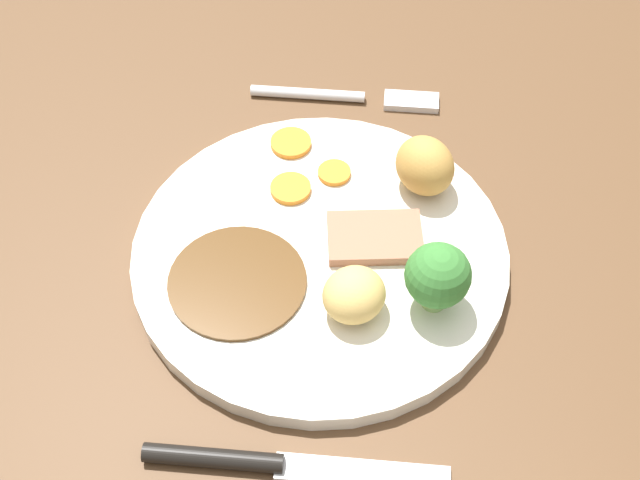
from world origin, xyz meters
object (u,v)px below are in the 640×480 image
roast_potato_right (354,295)px  knife (268,464)px  meat_slice_main (375,237)px  carrot_coin_back (291,143)px  roast_potato_left (425,166)px  dinner_plate (320,255)px  fork (353,97)px  carrot_coin_side (334,173)px  carrot_coin_front (291,189)px  broccoli_floret (438,276)px

roast_potato_right → knife: 12.07cm
meat_slice_main → carrot_coin_back: meat_slice_main is taller
roast_potato_left → dinner_plate: bearing=-49.3°
meat_slice_main → roast_potato_left: roast_potato_left is taller
meat_slice_main → fork: 16.16cm
dinner_plate → carrot_coin_side: size_ratio=10.71×
meat_slice_main → roast_potato_left: 6.69cm
roast_potato_left → carrot_coin_back: 10.89cm
carrot_coin_front → knife: bearing=-0.1°
roast_potato_right → broccoli_floret: 5.54cm
roast_potato_right → knife: size_ratio=0.23×
roast_potato_right → carrot_coin_front: size_ratio=1.42×
dinner_plate → fork: 17.00cm
carrot_coin_back → carrot_coin_side: (2.96, 3.46, -0.02)cm
roast_potato_right → carrot_coin_side: roast_potato_right is taller
roast_potato_right → broccoli_floret: bearing=98.2°
roast_potato_right → dinner_plate: bearing=-154.0°
carrot_coin_back → dinner_plate: bearing=15.0°
dinner_plate → roast_potato_left: bearing=130.7°
broccoli_floret → roast_potato_right: bearing=-81.8°
meat_slice_main → dinner_plate: bearing=-77.0°
dinner_plate → fork: dinner_plate is taller
roast_potato_right → meat_slice_main: bearing=166.7°
fork → broccoli_floret: bearing=-71.9°
dinner_plate → knife: dinner_plate is taller
carrot_coin_front → broccoli_floret: size_ratio=0.57×
meat_slice_main → roast_potato_right: roast_potato_right is taller
roast_potato_left → carrot_coin_front: size_ratio=1.56×
meat_slice_main → carrot_coin_side: size_ratio=2.68×
meat_slice_main → broccoli_floret: (5.11, 3.93, 2.58)cm
roast_potato_right → fork: bearing=-178.9°
carrot_coin_side → broccoli_floret: size_ratio=0.47×
carrot_coin_back → meat_slice_main: bearing=35.4°
knife → carrot_coin_back: bearing=93.2°
carrot_coin_side → roast_potato_right: bearing=7.9°
dinner_plate → knife: (15.72, -2.44, -0.25)cm
roast_potato_left → carrot_coin_back: size_ratio=1.50×
roast_potato_right → carrot_coin_front: (-10.37, -4.85, -1.46)cm
meat_slice_main → broccoli_floret: size_ratio=1.26×
fork → carrot_coin_side: bearing=-94.5°
roast_potato_left → carrot_coin_side: bearing=-97.1°
knife → roast_potato_right: bearing=68.2°
carrot_coin_side → knife: carrot_coin_side is taller
dinner_plate → knife: 15.91cm
meat_slice_main → knife: 17.80cm
dinner_plate → carrot_coin_back: (-10.08, -2.69, 0.92)cm
carrot_coin_back → carrot_coin_side: 4.55cm
dinner_plate → carrot_coin_side: (-7.12, 0.76, 0.90)cm
roast_potato_left → knife: roast_potato_left is taller
fork → carrot_coin_front: bearing=-108.2°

